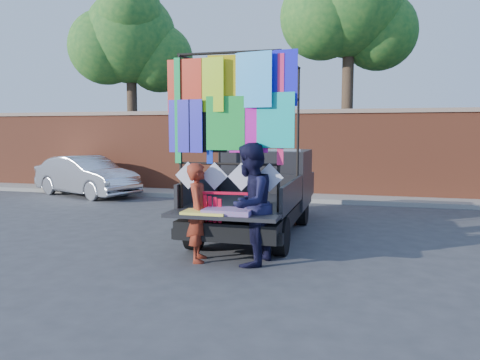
% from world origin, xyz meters
% --- Properties ---
extents(ground, '(90.00, 90.00, 0.00)m').
position_xyz_m(ground, '(0.00, 0.00, 0.00)').
color(ground, '#38383A').
rests_on(ground, ground).
extents(brick_wall, '(30.00, 0.45, 2.61)m').
position_xyz_m(brick_wall, '(0.00, 7.00, 1.33)').
color(brick_wall, '#99482C').
rests_on(brick_wall, ground).
extents(curb, '(30.00, 1.20, 0.12)m').
position_xyz_m(curb, '(0.00, 6.30, 0.06)').
color(curb, gray).
rests_on(curb, ground).
extents(tree_left, '(4.20, 3.30, 7.05)m').
position_xyz_m(tree_left, '(-6.48, 8.12, 5.12)').
color(tree_left, '#38281C').
rests_on(tree_left, ground).
extents(tree_mid, '(4.20, 3.30, 7.73)m').
position_xyz_m(tree_mid, '(1.02, 8.12, 5.70)').
color(tree_mid, '#38281C').
rests_on(tree_mid, ground).
extents(pickup_truck, '(1.99, 5.00, 3.14)m').
position_xyz_m(pickup_truck, '(-0.38, 2.10, 0.80)').
color(pickup_truck, black).
rests_on(pickup_truck, ground).
extents(sedan, '(3.91, 2.55, 1.22)m').
position_xyz_m(sedan, '(-6.62, 5.42, 0.61)').
color(sedan, silver).
rests_on(sedan, ground).
extents(woman, '(0.49, 0.62, 1.50)m').
position_xyz_m(woman, '(-0.80, -0.50, 0.75)').
color(woman, maroon).
rests_on(woman, ground).
extents(man, '(0.82, 0.98, 1.81)m').
position_xyz_m(man, '(-0.01, -0.50, 0.90)').
color(man, black).
rests_on(man, ground).
extents(streamer_bundle, '(0.90, 0.09, 0.62)m').
position_xyz_m(streamer_bundle, '(-0.50, -0.51, 0.88)').
color(streamer_bundle, red).
rests_on(streamer_bundle, ground).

